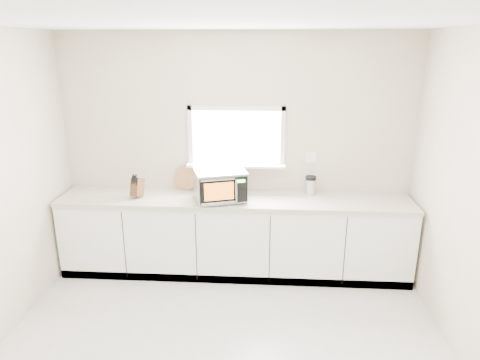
{
  "coord_description": "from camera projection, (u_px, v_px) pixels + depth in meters",
  "views": [
    {
      "loc": [
        0.35,
        -2.77,
        2.55
      ],
      "look_at": [
        0.07,
        1.55,
        1.17
      ],
      "focal_mm": 32.0,
      "sensor_mm": 36.0,
      "label": 1
    }
  ],
  "objects": [
    {
      "name": "knife_block",
      "position": [
        137.0,
        187.0,
        4.74
      ],
      "size": [
        0.14,
        0.21,
        0.28
      ],
      "rotation": [
        0.0,
        0.0,
        -0.24
      ],
      "color": "#4D331B",
      "rests_on": "countertop"
    },
    {
      "name": "microwave",
      "position": [
        220.0,
        185.0,
        4.63
      ],
      "size": [
        0.63,
        0.55,
        0.34
      ],
      "rotation": [
        0.0,
        0.0,
        0.31
      ],
      "color": "black",
      "rests_on": "countertop"
    },
    {
      "name": "back_wall",
      "position": [
        237.0,
        152.0,
        4.92
      ],
      "size": [
        4.0,
        0.17,
        2.7
      ],
      "color": "beige",
      "rests_on": "ground"
    },
    {
      "name": "cutting_board",
      "position": [
        186.0,
        178.0,
        4.99
      ],
      "size": [
        0.29,
        0.07,
        0.29
      ],
      "primitive_type": "cylinder",
      "rotation": [
        1.4,
        0.0,
        0.0
      ],
      "color": "#A86741",
      "rests_on": "countertop"
    },
    {
      "name": "countertop",
      "position": [
        235.0,
        199.0,
        4.77
      ],
      "size": [
        3.92,
        0.64,
        0.04
      ],
      "primitive_type": "cube",
      "color": "beige",
      "rests_on": "cabinets"
    },
    {
      "name": "cabinets",
      "position": [
        235.0,
        237.0,
        4.92
      ],
      "size": [
        3.92,
        0.6,
        0.88
      ],
      "primitive_type": "cube",
      "color": "white",
      "rests_on": "ground"
    },
    {
      "name": "coffee_grinder",
      "position": [
        310.0,
        185.0,
        4.84
      ],
      "size": [
        0.15,
        0.15,
        0.22
      ],
      "rotation": [
        0.0,
        0.0,
        -0.2
      ],
      "color": "#ACAFB4",
      "rests_on": "countertop"
    }
  ]
}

